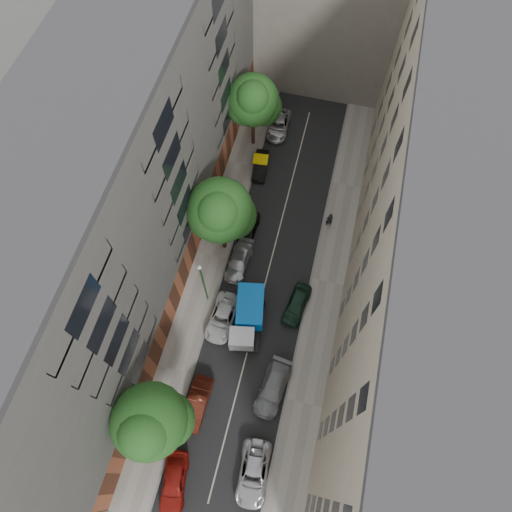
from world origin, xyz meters
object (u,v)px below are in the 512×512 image
(car_left_1, at_px, (197,403))
(tree_far, at_px, (254,102))
(tarp_truck, at_px, (248,316))
(tree_mid, at_px, (221,213))
(car_left_4, at_px, (249,228))
(car_left_2, at_px, (222,318))
(pedestrian, at_px, (329,220))
(car_right_0, at_px, (253,473))
(tree_near, at_px, (151,423))
(car_left_0, at_px, (174,482))
(car_right_2, at_px, (297,304))
(car_left_6, at_px, (279,125))
(car_left_5, at_px, (260,165))
(lamp_post, at_px, (203,280))
(car_left_3, at_px, (239,261))
(car_right_1, at_px, (273,388))

(car_left_1, height_order, tree_far, tree_far)
(tarp_truck, distance_m, tree_mid, 9.10)
(tarp_truck, xyz_separation_m, car_left_4, (-2.20, 8.81, -0.76))
(car_left_2, distance_m, pedestrian, 13.80)
(car_right_0, relative_size, tree_near, 0.52)
(car_left_0, relative_size, car_right_2, 1.06)
(car_left_2, relative_size, car_left_6, 1.02)
(car_left_1, distance_m, tree_near, 6.59)
(car_left_6, bearing_deg, car_left_1, -91.68)
(car_left_1, xyz_separation_m, tree_near, (-1.70, -2.60, 5.81))
(car_left_0, distance_m, car_left_5, 29.89)
(car_left_1, relative_size, car_left_2, 0.93)
(car_right_0, height_order, tree_near, tree_near)
(car_right_2, bearing_deg, lamp_post, -162.34)
(car_left_1, bearing_deg, car_right_2, 60.22)
(car_left_3, distance_m, car_left_4, 3.60)
(tree_mid, bearing_deg, car_right_1, -58.06)
(car_left_1, bearing_deg, car_left_0, -89.08)
(car_left_0, height_order, tree_far, tree_far)
(car_left_0, height_order, lamp_post, lamp_post)
(car_left_5, xyz_separation_m, car_right_0, (6.27, -27.89, 0.04))
(car_left_2, bearing_deg, car_left_0, -87.08)
(car_left_5, bearing_deg, car_left_4, -90.93)
(tree_near, bearing_deg, car_right_0, -9.37)
(tree_near, height_order, lamp_post, tree_near)
(car_left_1, bearing_deg, car_right_1, 25.94)
(car_left_0, xyz_separation_m, car_left_6, (-0.04, 35.60, -0.11))
(car_right_1, xyz_separation_m, tree_far, (-7.74, 24.48, 5.37))
(car_left_0, height_order, car_left_4, car_left_0)
(car_left_1, xyz_separation_m, car_right_1, (5.60, 2.61, -0.01))
(car_left_0, bearing_deg, car_left_6, 80.54)
(car_left_2, distance_m, lamp_post, 4.42)
(car_left_3, distance_m, car_right_0, 17.71)
(car_right_1, distance_m, car_right_2, 7.54)
(car_left_1, bearing_deg, lamp_post, 102.59)
(tree_far, bearing_deg, tree_mid, -88.04)
(car_left_3, xyz_separation_m, tree_far, (-2.14, 14.09, 5.43))
(car_left_2, distance_m, tree_mid, 9.16)
(car_left_4, relative_size, car_right_2, 0.90)
(car_left_1, relative_size, car_left_6, 0.94)
(tree_mid, bearing_deg, pedestrian, 27.94)
(car_left_6, height_order, car_right_0, car_right_0)
(car_left_4, xyz_separation_m, car_right_0, (5.60, -20.40, 0.04))
(car_left_0, relative_size, car_right_1, 0.90)
(car_left_2, relative_size, car_left_5, 1.22)
(car_left_5, xyz_separation_m, tree_mid, (-1.03, -9.75, 5.76))
(pedestrian, bearing_deg, tree_far, -58.73)
(tarp_truck, distance_m, car_right_0, 12.10)
(car_left_2, relative_size, car_left_4, 1.26)
(car_left_0, height_order, tree_mid, tree_mid)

